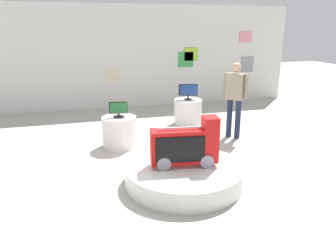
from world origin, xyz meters
name	(u,v)px	position (x,y,z in m)	size (l,w,h in m)	color
ground_plane	(161,172)	(0.00, 0.00, 0.00)	(30.00, 30.00, 0.00)	#B2ADA3
back_wall_display	(120,58)	(0.02, 4.90, 1.50)	(10.89, 0.13, 3.01)	silver
main_display_pedestal	(184,174)	(0.25, -0.50, 0.15)	(1.86, 1.86, 0.31)	silver
novelty_firetruck_tv	(185,147)	(0.27, -0.51, 0.62)	(1.07, 0.45, 0.78)	gray
display_pedestal_left_rear	(188,112)	(1.38, 2.65, 0.32)	(0.70, 0.70, 0.63)	silver
tv_on_left_rear	(188,91)	(1.39, 2.64, 0.85)	(0.46, 0.19, 0.39)	black
display_pedestal_center_rear	(119,132)	(-0.50, 1.46, 0.32)	(0.70, 0.70, 0.63)	silver
tv_on_center_rear	(118,110)	(-0.50, 1.46, 0.79)	(0.37, 0.22, 0.31)	black
shopper_browsing_near_truck	(235,95)	(2.02, 1.37, 0.97)	(0.40, 0.44, 1.66)	#1E233F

